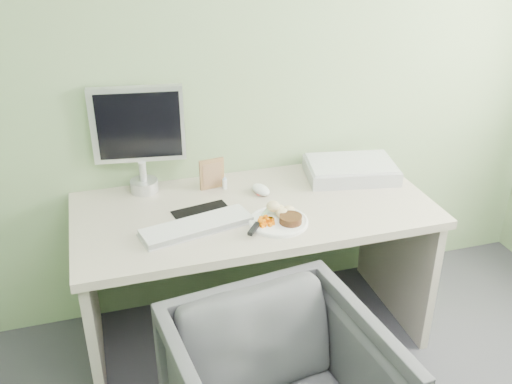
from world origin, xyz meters
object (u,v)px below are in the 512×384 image
object	(u,v)px
scanner	(351,170)
desk	(254,241)
plate	(278,222)
monitor	(139,134)

from	to	relation	value
scanner	desk	bearing A→B (deg)	-153.01
desk	plate	bearing A→B (deg)	-71.76
plate	scanner	distance (m)	0.59
desk	monitor	size ratio (longest dim) A/B	3.19
plate	scanner	world-z (taller)	scanner
desk	monitor	bearing A→B (deg)	145.41
plate	monitor	size ratio (longest dim) A/B	0.51
scanner	monitor	xyz separation A→B (m)	(-1.00, 0.15, 0.25)
plate	scanner	size ratio (longest dim) A/B	0.59
plate	monitor	xyz separation A→B (m)	(-0.51, 0.48, 0.28)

